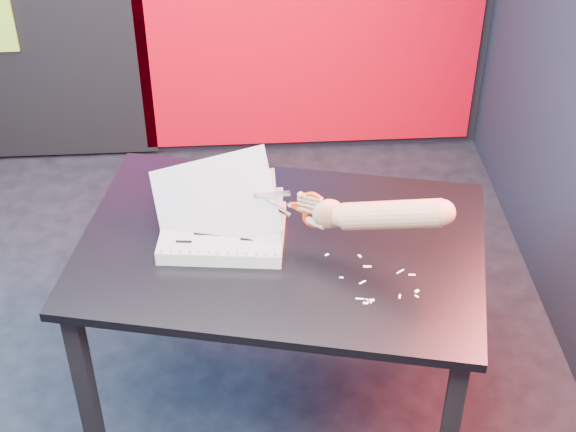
{
  "coord_description": "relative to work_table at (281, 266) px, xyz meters",
  "views": [
    {
      "loc": [
        0.31,
        -2.24,
        2.45
      ],
      "look_at": [
        0.44,
        -0.2,
        0.87
      ],
      "focal_mm": 55.0,
      "sensor_mm": 36.0,
      "label": 1
    }
  ],
  "objects": [
    {
      "name": "paper_clippings",
      "position": [
        0.26,
        -0.2,
        0.09
      ],
      "size": [
        0.26,
        0.23,
        0.0
      ],
      "color": "white",
      "rests_on": "work_table"
    },
    {
      "name": "work_table",
      "position": [
        0.0,
        0.0,
        0.0
      ],
      "size": [
        1.37,
        1.06,
        0.75
      ],
      "rotation": [
        0.0,
        0.0,
        -0.22
      ],
      "color": "#252423",
      "rests_on": "ground"
    },
    {
      "name": "scissors",
      "position": [
        0.08,
        -0.02,
        0.23
      ],
      "size": [
        0.2,
        0.11,
        0.13
      ],
      "rotation": [
        0.0,
        0.0,
        -0.46
      ],
      "color": "silver",
      "rests_on": "printout_stack"
    },
    {
      "name": "room",
      "position": [
        -0.42,
        0.18,
        0.69
      ],
      "size": [
        3.01,
        3.01,
        2.71
      ],
      "color": "black",
      "rests_on": "ground"
    },
    {
      "name": "printout_stack",
      "position": [
        -0.18,
        0.04,
        0.12
      ],
      "size": [
        0.42,
        0.31,
        0.28
      ],
      "rotation": [
        0.0,
        0.0,
        -0.11
      ],
      "color": "silver",
      "rests_on": "work_table"
    },
    {
      "name": "hand_forearm",
      "position": [
        0.28,
        -0.12,
        0.28
      ],
      "size": [
        0.41,
        0.23,
        0.19
      ],
      "rotation": [
        0.0,
        0.0,
        -0.46
      ],
      "color": "#A4744D",
      "rests_on": "work_table"
    }
  ]
}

